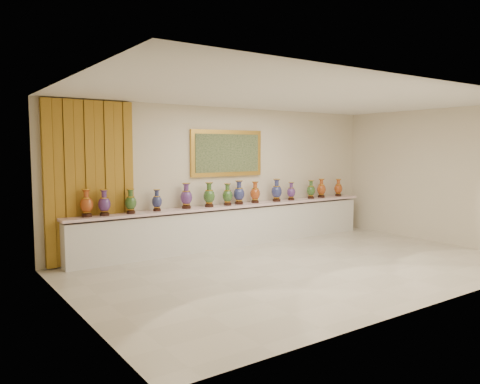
% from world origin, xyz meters
% --- Properties ---
extents(ground, '(8.00, 8.00, 0.00)m').
position_xyz_m(ground, '(0.00, 0.00, 0.00)').
color(ground, beige).
rests_on(ground, ground).
extents(room, '(8.00, 8.00, 8.00)m').
position_xyz_m(room, '(-2.55, 2.44, 1.58)').
color(room, beige).
rests_on(room, ground).
extents(counter, '(7.28, 0.48, 0.90)m').
position_xyz_m(counter, '(0.00, 2.27, 0.44)').
color(counter, white).
rests_on(counter, ground).
extents(vase_0, '(0.31, 0.31, 0.50)m').
position_xyz_m(vase_0, '(-3.16, 2.26, 1.12)').
color(vase_0, black).
rests_on(vase_0, counter).
extents(vase_1, '(0.29, 0.29, 0.48)m').
position_xyz_m(vase_1, '(-2.84, 2.23, 1.11)').
color(vase_1, black).
rests_on(vase_1, counter).
extents(vase_2, '(0.26, 0.26, 0.46)m').
position_xyz_m(vase_2, '(-2.35, 2.22, 1.11)').
color(vase_2, black).
rests_on(vase_2, counter).
extents(vase_3, '(0.20, 0.20, 0.42)m').
position_xyz_m(vase_3, '(-1.79, 2.28, 1.09)').
color(vase_3, black).
rests_on(vase_3, counter).
extents(vase_4, '(0.31, 0.31, 0.52)m').
position_xyz_m(vase_4, '(-1.14, 2.28, 1.13)').
color(vase_4, black).
rests_on(vase_4, counter).
extents(vase_5, '(0.24, 0.24, 0.51)m').
position_xyz_m(vase_5, '(-0.63, 2.24, 1.13)').
color(vase_5, black).
rests_on(vase_5, counter).
extents(vase_6, '(0.24, 0.24, 0.47)m').
position_xyz_m(vase_6, '(-0.17, 2.24, 1.11)').
color(vase_6, black).
rests_on(vase_6, counter).
extents(vase_7, '(0.27, 0.27, 0.52)m').
position_xyz_m(vase_7, '(0.15, 2.27, 1.13)').
color(vase_7, black).
rests_on(vase_7, counter).
extents(vase_8, '(0.27, 0.27, 0.48)m').
position_xyz_m(vase_8, '(0.59, 2.27, 1.12)').
color(vase_8, black).
rests_on(vase_8, counter).
extents(vase_9, '(0.31, 0.31, 0.52)m').
position_xyz_m(vase_9, '(1.17, 2.22, 1.13)').
color(vase_9, black).
rests_on(vase_9, counter).
extents(vase_10, '(0.23, 0.23, 0.43)m').
position_xyz_m(vase_10, '(1.63, 2.24, 1.09)').
color(vase_10, black).
rests_on(vase_10, counter).
extents(vase_11, '(0.22, 0.22, 0.45)m').
position_xyz_m(vase_11, '(2.25, 2.23, 1.10)').
color(vase_11, black).
rests_on(vase_11, counter).
extents(vase_12, '(0.25, 0.25, 0.47)m').
position_xyz_m(vase_12, '(2.64, 2.26, 1.11)').
color(vase_12, black).
rests_on(vase_12, counter).
extents(vase_13, '(0.27, 0.27, 0.44)m').
position_xyz_m(vase_13, '(3.23, 2.26, 1.10)').
color(vase_13, black).
rests_on(vase_13, counter).
extents(label_card, '(0.10, 0.06, 0.00)m').
position_xyz_m(label_card, '(-2.17, 2.13, 0.90)').
color(label_card, white).
rests_on(label_card, counter).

